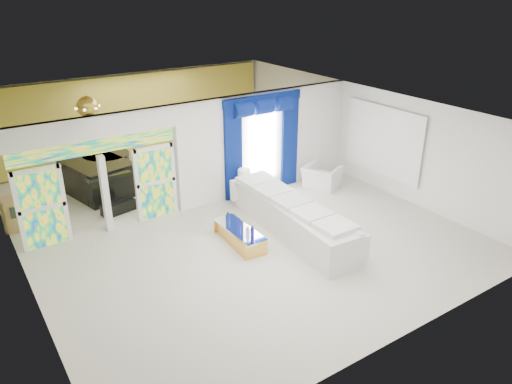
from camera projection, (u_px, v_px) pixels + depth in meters
floor at (222, 217)px, 13.26m from camera, size 12.00×12.00×0.00m
dividing_wall at (267, 141)px, 14.51m from camera, size 5.70×0.18×3.00m
dividing_header at (93, 127)px, 11.48m from camera, size 4.30×0.18×0.55m
stained_panel_left at (42, 208)px, 11.45m from camera, size 0.95×0.04×2.00m
stained_panel_right at (156, 182)px, 12.90m from camera, size 0.95×0.04×2.00m
stained_transom at (96, 147)px, 11.67m from camera, size 4.00×0.05×0.35m
window_pane at (262, 145)px, 14.33m from camera, size 1.00×0.02×2.30m
blue_drape_left at (233, 153)px, 13.82m from camera, size 0.55×0.10×2.80m
blue_drape_right at (289, 141)px, 14.83m from camera, size 0.55×0.10×2.80m
blue_pelmet at (263, 99)px, 13.75m from camera, size 2.60×0.12×0.25m
wall_mirror at (383, 141)px, 14.38m from camera, size 0.04×2.70×1.90m
gold_curtains at (137, 116)px, 17.16m from camera, size 9.70×0.12×2.90m
white_sofa at (291, 218)px, 12.25m from camera, size 1.27×4.45×0.84m
coffee_table at (240, 236)px, 11.89m from camera, size 0.68×1.69×0.37m
console_table at (253, 192)px, 14.34m from camera, size 1.16×0.49×0.37m
table_lamp at (244, 179)px, 14.00m from camera, size 0.36×0.36×0.58m
armchair at (322, 177)px, 15.00m from camera, size 1.26×1.32×0.67m
grand_piano at (99, 178)px, 14.53m from camera, size 1.92×2.27×1.00m
piano_bench at (118, 207)px, 13.45m from camera, size 0.98×0.56×0.31m
tv_console at (16, 214)px, 12.48m from camera, size 0.67×0.63×0.84m
chandelier at (87, 107)px, 13.62m from camera, size 0.60×0.60×0.60m
decanters at (243, 227)px, 11.67m from camera, size 0.16×1.12×0.28m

